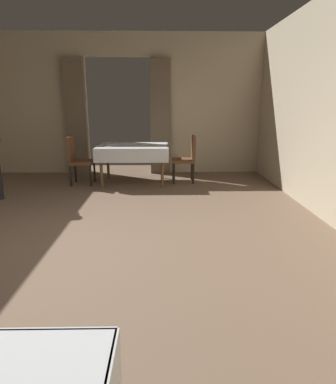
% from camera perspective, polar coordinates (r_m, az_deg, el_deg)
% --- Properties ---
extents(ground, '(10.08, 10.08, 0.00)m').
position_cam_1_polar(ground, '(3.97, -14.92, -8.77)').
color(ground, '#7A604C').
extents(wall_back, '(6.40, 0.27, 3.00)m').
position_cam_1_polar(wall_back, '(7.77, -8.31, 14.35)').
color(wall_back, beige).
rests_on(wall_back, ground).
extents(dining_table_mid, '(1.37, 1.05, 0.75)m').
position_cam_1_polar(dining_table_mid, '(6.70, -5.89, 7.10)').
color(dining_table_mid, brown).
rests_on(dining_table_mid, ground).
extents(chair_mid_left, '(0.44, 0.44, 0.93)m').
position_cam_1_polar(chair_mid_left, '(6.81, -14.98, 5.54)').
color(chair_mid_left, black).
rests_on(chair_mid_left, ground).
extents(chair_mid_right, '(0.44, 0.44, 0.93)m').
position_cam_1_polar(chair_mid_right, '(6.79, 3.28, 6.00)').
color(chair_mid_right, black).
rests_on(chair_mid_right, ground).
extents(plate_mid_a, '(0.19, 0.19, 0.01)m').
position_cam_1_polar(plate_mid_a, '(6.54, -9.79, 7.59)').
color(plate_mid_a, white).
rests_on(plate_mid_a, dining_table_mid).
extents(plate_mid_b, '(0.23, 0.23, 0.01)m').
position_cam_1_polar(plate_mid_b, '(6.89, -9.46, 7.97)').
color(plate_mid_b, white).
rests_on(plate_mid_b, dining_table_mid).
extents(plate_mid_c, '(0.19, 0.19, 0.01)m').
position_cam_1_polar(plate_mid_c, '(6.75, -4.20, 7.99)').
color(plate_mid_c, white).
rests_on(plate_mid_c, dining_table_mid).
extents(plate_mid_d, '(0.24, 0.24, 0.01)m').
position_cam_1_polar(plate_mid_d, '(6.94, -6.42, 8.12)').
color(plate_mid_d, white).
rests_on(plate_mid_d, dining_table_mid).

